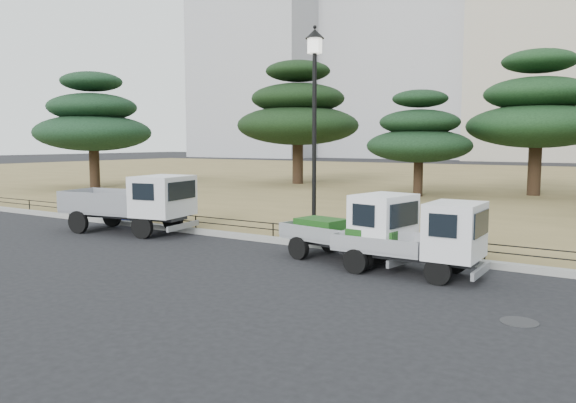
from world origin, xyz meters
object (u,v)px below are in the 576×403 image
Objects in this scene: truck_kei_rear at (419,238)px; street_lamp at (314,99)px; tarp_pile at (135,207)px; truck_kei_front at (355,228)px; truck_large at (134,201)px.

truck_kei_rear is 5.29m from street_lamp.
street_lamp is 8.43m from tarp_pile.
truck_kei_front is at bearing -10.81° from tarp_pile.
street_lamp is at bearing 153.58° from truck_kei_front.
truck_kei_rear is (9.61, -0.61, -0.21)m from truck_large.
truck_large reaches higher than tarp_pile.
tarp_pile is at bearing 177.35° from street_lamp.
truck_large is 1.31× the size of truck_kei_front.
truck_large is 6.74m from street_lamp.
truck_large is at bearing -167.78° from street_lamp.
truck_kei_rear is (1.72, -0.40, -0.03)m from truck_kei_front.
tarp_pile is at bearing 128.26° from truck_large.
truck_large is 2.45m from tarp_pile.
truck_kei_front is at bearing -36.62° from street_lamp.
truck_large reaches higher than truck_kei_rear.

